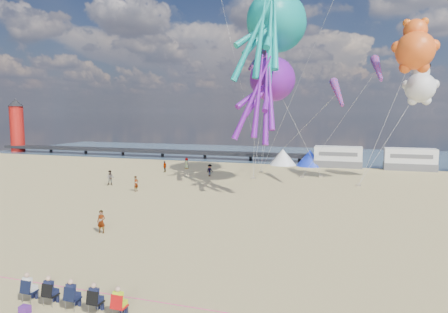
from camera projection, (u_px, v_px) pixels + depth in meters
ground at (200, 260)px, 21.69m from camera, size 120.00×120.00×0.00m
water at (307, 155)px, 73.77m from camera, size 120.00×120.00×0.00m
pier at (142, 151)px, 71.65m from camera, size 60.00×3.00×0.50m
lighthouse at (17, 129)px, 79.67m from camera, size 2.60×2.60×9.00m
motorhome_0 at (338, 157)px, 57.59m from camera, size 6.60×2.50×3.00m
motorhome_1 at (410, 159)px, 54.74m from camera, size 6.60×2.50×3.00m
tent_white at (283, 157)px, 60.03m from camera, size 4.00×4.00×2.40m
tent_blue at (310, 158)px, 58.83m from camera, size 4.00×4.00×2.40m
spectator_row at (73, 293)px, 16.35m from camera, size 6.10×0.90×1.30m
cooler_purple at (25, 310)px, 16.00m from camera, size 0.40×0.30×0.32m
rope_line at (157, 302)px, 16.95m from camera, size 34.00×0.03×0.03m
standing_person at (101, 222)px, 26.49m from camera, size 0.60×0.43×1.54m
beachgoer_0 at (187, 163)px, 56.24m from camera, size 0.62×0.46×1.53m
beachgoer_1 at (110, 178)px, 43.48m from camera, size 0.96×0.83×1.65m
beachgoer_2 at (210, 170)px, 49.56m from camera, size 0.84×0.91×1.51m
beachgoer_3 at (165, 167)px, 52.88m from camera, size 0.56×0.97×1.49m
beachgoer_5 at (136, 184)px, 40.25m from camera, size 0.75×1.52×1.57m
sandbag_a at (253, 178)px, 47.62m from camera, size 0.50×0.35×0.22m
sandbag_b at (321, 177)px, 48.77m from camera, size 0.50×0.35×0.22m
sandbag_c at (359, 185)px, 43.04m from camera, size 0.50×0.35×0.22m
sandbag_d at (302, 177)px, 48.44m from camera, size 0.50×0.35×0.22m
sandbag_e at (261, 172)px, 52.50m from camera, size 0.50×0.35×0.22m
kite_octopus_teal at (277, 22)px, 43.87m from camera, size 8.67×12.47×13.11m
kite_octopus_purple at (273, 79)px, 41.30m from camera, size 6.56×10.44×11.07m
kite_panda at (420, 88)px, 43.86m from camera, size 4.36×4.15×5.56m
kite_teddy_orange at (415, 51)px, 39.97m from camera, size 5.09×4.85×6.53m
windsock_left at (257, 61)px, 44.98m from camera, size 1.17×7.09×7.08m
windsock_mid at (378, 69)px, 42.84m from camera, size 1.46×6.68×6.63m
windsock_right at (338, 93)px, 40.74m from camera, size 2.11×5.66×5.60m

